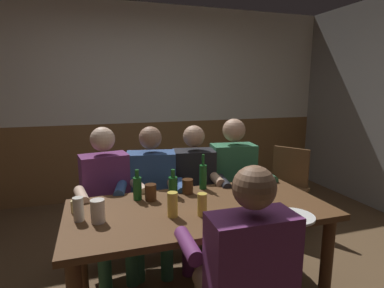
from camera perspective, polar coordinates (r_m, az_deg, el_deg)
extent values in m
cube|color=silver|center=(4.35, -9.56, 14.34)|extent=(5.42, 0.12, 1.57)
cube|color=brown|center=(4.46, -9.04, -2.65)|extent=(5.42, 0.12, 1.04)
cube|color=brown|center=(2.12, 1.39, -12.02)|extent=(1.73, 0.83, 0.04)
cylinder|color=brown|center=(2.40, 23.61, -20.02)|extent=(0.08, 0.08, 0.70)
cylinder|color=brown|center=(2.49, -19.88, -18.56)|extent=(0.08, 0.08, 0.70)
cylinder|color=brown|center=(2.87, 14.51, -14.16)|extent=(0.08, 0.08, 0.70)
cube|color=#6B2D66|center=(2.69, -15.81, -7.41)|extent=(0.41, 0.28, 0.53)
sphere|color=beige|center=(2.60, -16.26, 0.88)|extent=(0.20, 0.20, 0.20)
cylinder|color=#33724C|center=(2.66, -12.59, -13.14)|extent=(0.20, 0.43, 0.13)
cylinder|color=#33724C|center=(2.62, -17.14, -13.73)|extent=(0.20, 0.43, 0.13)
cylinder|color=#33724C|center=(2.60, -11.09, -20.32)|extent=(0.10, 0.10, 0.42)
cylinder|color=#33724C|center=(2.56, -15.89, -21.06)|extent=(0.10, 0.10, 0.42)
cylinder|color=beige|center=(2.50, -9.69, -7.91)|extent=(0.12, 0.29, 0.08)
cylinder|color=beige|center=(2.41, -19.80, -9.09)|extent=(0.12, 0.29, 0.08)
cube|color=#2D4C84|center=(2.73, -7.54, -6.91)|extent=(0.45, 0.30, 0.52)
sphere|color=#9E755B|center=(2.64, -7.74, 1.16)|extent=(0.19, 0.19, 0.19)
cylinder|color=#33724C|center=(2.68, -4.94, -12.69)|extent=(0.20, 0.41, 0.13)
cylinder|color=#33724C|center=(2.68, -9.93, -12.78)|extent=(0.20, 0.41, 0.13)
cylinder|color=#33724C|center=(2.62, -4.67, -19.81)|extent=(0.10, 0.10, 0.42)
cylinder|color=#33724C|center=(2.63, -9.96, -19.90)|extent=(0.10, 0.10, 0.42)
cylinder|color=#2D4C84|center=(2.48, -2.07, -7.95)|extent=(0.13, 0.29, 0.08)
cylinder|color=#2D4C84|center=(2.49, -13.12, -8.17)|extent=(0.13, 0.29, 0.08)
cube|color=black|center=(2.82, 0.34, -6.29)|extent=(0.41, 0.30, 0.52)
sphere|color=tan|center=(2.73, 0.35, 1.45)|extent=(0.19, 0.19, 0.19)
cylinder|color=#6B2D66|center=(2.77, 2.94, -11.84)|extent=(0.20, 0.45, 0.13)
cylinder|color=#6B2D66|center=(2.74, -1.33, -12.08)|extent=(0.20, 0.45, 0.13)
cylinder|color=#6B2D66|center=(2.70, 3.79, -18.85)|extent=(0.10, 0.10, 0.42)
cylinder|color=#6B2D66|center=(2.67, -0.73, -19.19)|extent=(0.10, 0.10, 0.42)
cylinder|color=black|center=(2.61, 5.90, -7.18)|extent=(0.13, 0.29, 0.08)
cylinder|color=tan|center=(2.54, -3.63, -7.62)|extent=(0.13, 0.29, 0.08)
cube|color=#33724C|center=(2.95, 7.58, -5.29)|extent=(0.43, 0.28, 0.54)
sphere|color=tan|center=(2.87, 7.78, 2.57)|extent=(0.21, 0.21, 0.21)
cylinder|color=#33724C|center=(2.93, 10.51, -10.70)|extent=(0.18, 0.44, 0.13)
cylinder|color=#33724C|center=(2.86, 6.30, -11.12)|extent=(0.18, 0.44, 0.13)
cylinder|color=#33724C|center=(2.87, 11.92, -17.20)|extent=(0.10, 0.10, 0.42)
cylinder|color=#33724C|center=(2.80, 7.52, -17.82)|extent=(0.10, 0.10, 0.42)
cylinder|color=#33724C|center=(2.80, 13.77, -5.83)|extent=(0.11, 0.29, 0.08)
cylinder|color=tan|center=(2.65, 4.57, -6.53)|extent=(0.11, 0.29, 0.08)
cube|color=#6B2D66|center=(1.54, 10.88, -21.77)|extent=(0.41, 0.21, 0.52)
sphere|color=brown|center=(1.37, 11.46, -7.92)|extent=(0.19, 0.19, 0.19)
cylinder|color=#6B2D66|center=(1.64, -0.75, -18.24)|extent=(0.09, 0.28, 0.08)
cylinder|color=brown|center=(1.81, 14.02, -15.69)|extent=(0.09, 0.28, 0.08)
cube|color=brown|center=(3.44, 16.40, -8.24)|extent=(0.61, 0.61, 0.02)
cube|color=brown|center=(3.56, 17.80, -3.99)|extent=(0.25, 0.34, 0.42)
cylinder|color=brown|center=(3.29, 18.06, -13.49)|extent=(0.04, 0.04, 0.44)
cylinder|color=brown|center=(3.43, 11.96, -12.22)|extent=(0.04, 0.04, 0.44)
cylinder|color=brown|center=(3.63, 20.19, -11.33)|extent=(0.04, 0.04, 0.44)
cylinder|color=brown|center=(3.75, 14.58, -10.28)|extent=(0.04, 0.04, 0.44)
cylinder|color=#F9E08C|center=(2.14, -21.09, -10.82)|extent=(0.04, 0.04, 0.08)
cube|color=#B2B7BC|center=(2.21, 12.45, -10.02)|extent=(0.14, 0.10, 0.05)
cylinder|color=white|center=(2.04, 18.29, -12.66)|extent=(0.26, 0.26, 0.01)
cylinder|color=#195923|center=(2.24, -10.10, -8.15)|extent=(0.06, 0.06, 0.16)
cylinder|color=#195923|center=(2.21, -10.19, -5.45)|extent=(0.03, 0.03, 0.06)
cylinder|color=#195923|center=(2.43, 2.06, -6.13)|extent=(0.06, 0.06, 0.19)
cylinder|color=#195923|center=(2.39, 2.08, -2.95)|extent=(0.02, 0.02, 0.09)
cylinder|color=#195923|center=(2.28, -3.54, -7.89)|extent=(0.07, 0.07, 0.14)
cylinder|color=#195923|center=(2.25, -3.56, -5.46)|extent=(0.03, 0.03, 0.06)
cylinder|color=#E5C64C|center=(1.95, 1.89, -11.17)|extent=(0.06, 0.06, 0.14)
cylinder|color=#E5C64C|center=(1.94, -3.63, -11.15)|extent=(0.06, 0.06, 0.16)
cylinder|color=#4C2D19|center=(2.22, -7.67, -8.89)|extent=(0.08, 0.08, 0.12)
cylinder|color=#4C2D19|center=(2.33, -0.86, -7.87)|extent=(0.08, 0.08, 0.11)
cylinder|color=white|center=(2.00, -20.31, -11.26)|extent=(0.06, 0.06, 0.15)
cylinder|color=white|center=(1.94, -17.07, -11.80)|extent=(0.08, 0.08, 0.14)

